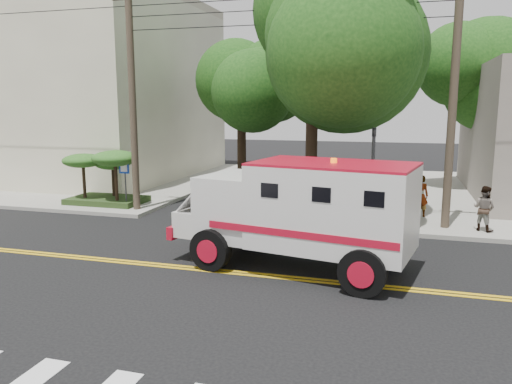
% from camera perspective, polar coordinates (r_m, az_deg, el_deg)
% --- Properties ---
extents(ground, '(100.00, 100.00, 0.00)m').
position_cam_1_polar(ground, '(13.50, -5.12, -8.92)').
color(ground, black).
rests_on(ground, ground).
extents(sidewalk_nw, '(17.00, 17.00, 0.15)m').
position_cam_1_polar(sidewalk_nw, '(31.53, -19.24, 1.53)').
color(sidewalk_nw, gray).
rests_on(sidewalk_nw, ground).
extents(building_left, '(16.00, 14.00, 10.00)m').
position_cam_1_polar(building_left, '(33.64, -21.07, 10.59)').
color(building_left, '#BBB499').
rests_on(building_left, sidewalk_nw).
extents(utility_pole_left, '(0.28, 0.28, 9.00)m').
position_cam_1_polar(utility_pole_left, '(20.64, -13.93, 10.03)').
color(utility_pole_left, '#382D23').
rests_on(utility_pole_left, ground).
extents(utility_pole_right, '(0.28, 0.28, 9.00)m').
position_cam_1_polar(utility_pole_right, '(18.17, 21.59, 9.69)').
color(utility_pole_right, '#382D23').
rests_on(utility_pole_right, ground).
extents(tree_main, '(6.08, 5.70, 9.85)m').
position_cam_1_polar(tree_main, '(18.53, 7.87, 18.66)').
color(tree_main, black).
rests_on(tree_main, ground).
extents(tree_left, '(4.48, 4.20, 7.70)m').
position_cam_1_polar(tree_left, '(24.84, -1.12, 13.07)').
color(tree_left, black).
rests_on(tree_left, ground).
extents(tree_right, '(4.80, 4.50, 8.20)m').
position_cam_1_polar(tree_right, '(28.03, 25.33, 12.53)').
color(tree_right, black).
rests_on(tree_right, ground).
extents(traffic_signal, '(0.15, 0.18, 3.60)m').
position_cam_1_polar(traffic_signal, '(17.64, 13.19, 2.73)').
color(traffic_signal, '#3F3F42').
rests_on(traffic_signal, ground).
extents(accessibility_sign, '(0.45, 0.10, 2.02)m').
position_cam_1_polar(accessibility_sign, '(21.30, -14.75, 1.51)').
color(accessibility_sign, '#3F3F42').
rests_on(accessibility_sign, ground).
extents(palm_planter, '(3.52, 2.63, 2.36)m').
position_cam_1_polar(palm_planter, '(22.30, -16.92, 2.50)').
color(palm_planter, '#1E3314').
rests_on(palm_planter, sidewalk_nw).
extents(armored_truck, '(6.73, 3.52, 2.92)m').
position_cam_1_polar(armored_truck, '(13.15, 5.28, -1.91)').
color(armored_truck, silver).
rests_on(armored_truck, ground).
extents(pedestrian_a, '(0.59, 0.39, 1.61)m').
position_cam_1_polar(pedestrian_a, '(19.95, 18.27, -0.40)').
color(pedestrian_a, gray).
rests_on(pedestrian_a, sidewalk_ne).
extents(pedestrian_b, '(0.94, 0.90, 1.54)m').
position_cam_1_polar(pedestrian_b, '(18.47, 24.61, -1.72)').
color(pedestrian_b, gray).
rests_on(pedestrian_b, sidewalk_ne).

